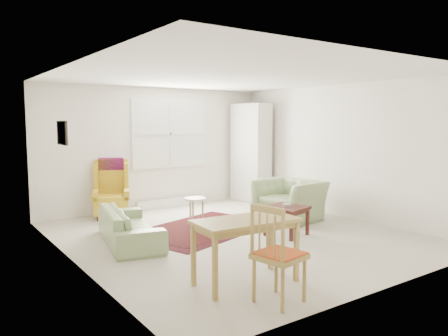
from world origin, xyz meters
TOP-DOWN VIEW (x-y plane):
  - room at (0.02, 0.21)m, footprint 5.04×5.54m
  - rug at (-0.22, 0.63)m, footprint 2.79×2.22m
  - sofa at (-1.55, 0.54)m, footprint 1.04×1.88m
  - armchair at (1.51, 0.35)m, footprint 1.13×1.25m
  - wingback_chair at (-1.15, 2.35)m, footprint 0.86×0.88m
  - coffee_table at (0.66, -0.48)m, footprint 0.70×0.70m
  - stool at (-0.18, 0.91)m, footprint 0.47×0.47m
  - cabinet at (2.10, 2.25)m, footprint 0.59×0.94m
  - desk at (-1.14, -1.75)m, footprint 1.19×0.66m
  - desk_chair at (-1.18, -2.35)m, footprint 0.51×0.51m

SIDE VIEW (x-z plane):
  - rug at x=-0.22m, z-range 0.00..0.02m
  - coffee_table at x=0.66m, z-range 0.00..0.47m
  - stool at x=-0.18m, z-range 0.00..0.50m
  - sofa at x=-1.55m, z-range 0.00..0.72m
  - desk at x=-1.14m, z-range 0.00..0.73m
  - armchair at x=1.51m, z-range 0.00..0.87m
  - desk_chair at x=-1.18m, z-range 0.00..1.00m
  - wingback_chair at x=-1.15m, z-range 0.00..1.12m
  - cabinet at x=2.10m, z-range 0.00..2.20m
  - room at x=0.02m, z-range 0.00..2.51m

